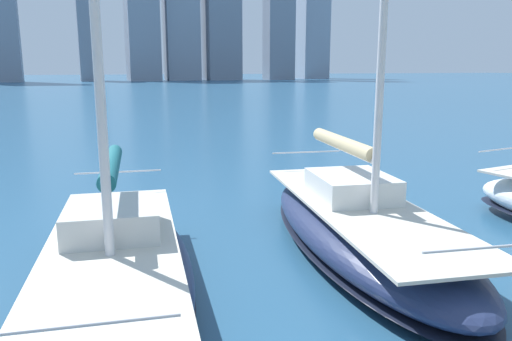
# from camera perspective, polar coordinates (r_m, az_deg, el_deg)

# --- Properties ---
(city_skyline) EXTENTS (175.17, 23.18, 53.92)m
(city_skyline) POSITION_cam_1_polar(r_m,az_deg,el_deg) (163.54, -21.49, 16.71)
(city_skyline) COLOR #939DAD
(city_skyline) RESTS_ON ground
(sailboat_tan) EXTENTS (4.13, 9.28, 12.52)m
(sailboat_tan) POSITION_cam_1_polar(r_m,az_deg,el_deg) (11.35, 11.70, -5.97)
(sailboat_tan) COLOR navy
(sailboat_tan) RESTS_ON ground
(sailboat_teal) EXTENTS (3.86, 8.81, 9.16)m
(sailboat_teal) POSITION_cam_1_polar(r_m,az_deg,el_deg) (9.50, -15.97, -10.21)
(sailboat_teal) COLOR navy
(sailboat_teal) RESTS_ON ground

